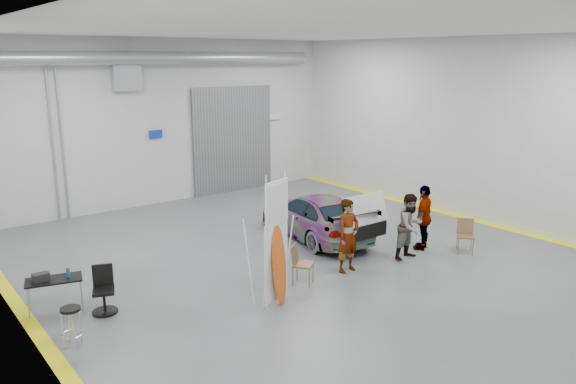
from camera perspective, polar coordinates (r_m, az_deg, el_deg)
ground at (r=15.31m, az=1.65°, el=-6.85°), size 16.00×16.00×0.00m
room_shell at (r=16.30m, az=-2.61°, el=9.12°), size 14.02×16.18×6.01m
sedan_car at (r=17.01m, az=2.77°, el=-2.42°), size 2.61×4.79×1.32m
person_a at (r=14.28m, az=6.14°, el=-4.42°), size 0.73×0.51×1.90m
person_b at (r=15.47m, az=12.33°, el=-3.43°), size 0.91×0.71×1.80m
person_c at (r=16.31m, az=13.64°, el=-2.50°), size 1.17×0.88×1.86m
surfboard_display at (r=12.18m, az=-1.31°, el=-6.28°), size 0.81×0.42×2.98m
folding_chair_near at (r=13.62m, az=1.51°, el=-8.13°), size 0.64×0.71×0.98m
folding_chair_far at (r=16.46m, az=17.50°, el=-4.93°), size 0.62×0.72×0.95m
shop_stool at (r=11.62m, az=-21.10°, el=-12.68°), size 0.40×0.40×0.78m
work_table at (r=13.12m, az=-22.99°, el=-8.20°), size 1.25×0.85×0.93m
office_chair at (r=12.79m, az=-18.32°, el=-9.68°), size 0.58×0.61×1.02m
trunk_lid at (r=15.41m, az=7.68°, el=-1.62°), size 1.53×0.93×0.04m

